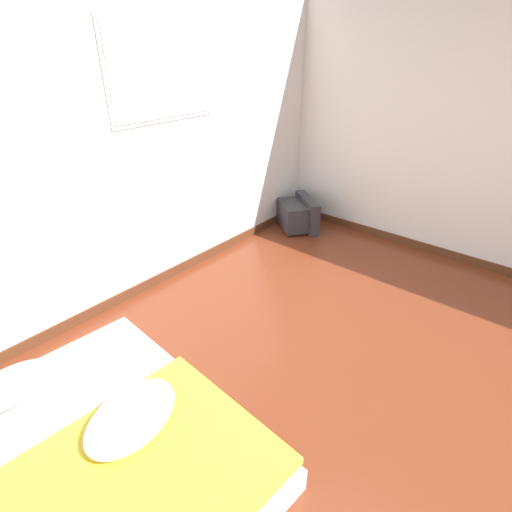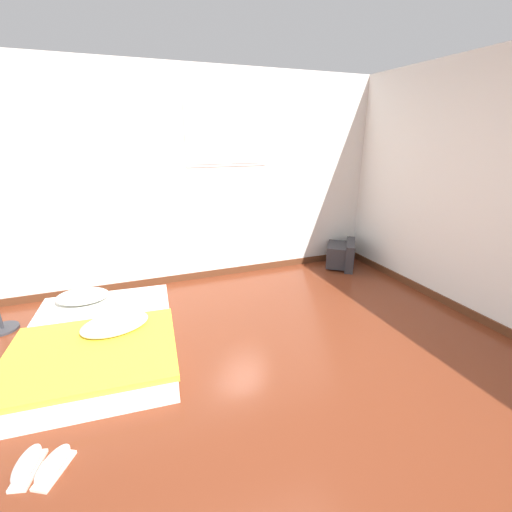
# 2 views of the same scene
# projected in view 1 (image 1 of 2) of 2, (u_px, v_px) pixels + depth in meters

# --- Properties ---
(ground_plane) EXTENTS (20.00, 20.00, 0.00)m
(ground_plane) POSITION_uv_depth(u_px,v_px,m) (453.00, 496.00, 2.06)
(ground_plane) COLOR maroon
(wall_back) EXTENTS (7.66, 0.08, 2.60)m
(wall_back) POSITION_uv_depth(u_px,v_px,m) (105.00, 155.00, 3.05)
(wall_back) COLOR white
(wall_back) RESTS_ON ground_plane
(mattress_bed) EXTENTS (1.42, 1.91, 0.30)m
(mattress_bed) POSITION_uv_depth(u_px,v_px,m) (106.00, 448.00, 2.18)
(mattress_bed) COLOR silver
(mattress_bed) RESTS_ON ground_plane
(crt_tv) EXTENTS (0.62, 0.65, 0.38)m
(crt_tv) POSITION_uv_depth(u_px,v_px,m) (298.00, 214.00, 4.87)
(crt_tv) COLOR #333338
(crt_tv) RESTS_ON ground_plane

